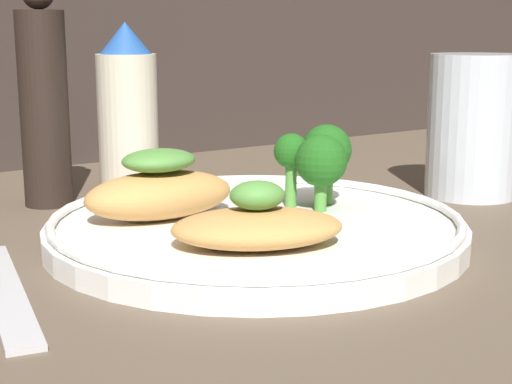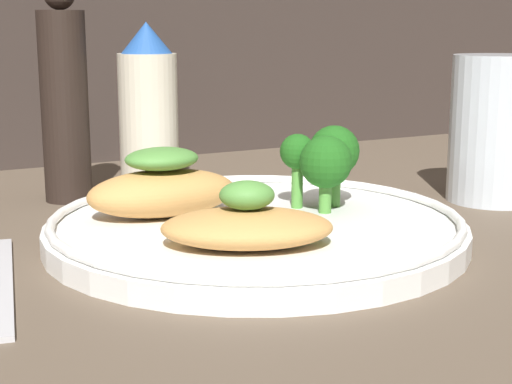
% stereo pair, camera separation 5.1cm
% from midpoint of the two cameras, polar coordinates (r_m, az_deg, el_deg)
% --- Properties ---
extents(ground_plane, '(1.80, 1.80, 0.01)m').
position_cam_midpoint_polar(ground_plane, '(0.52, -2.82, -4.22)').
color(ground_plane, brown).
extents(plate, '(0.28, 0.28, 0.02)m').
position_cam_midpoint_polar(plate, '(0.52, -2.83, -2.63)').
color(plate, white).
rests_on(plate, ground_plane).
extents(grilled_meat_front, '(0.12, 0.10, 0.04)m').
position_cam_midpoint_polar(grilled_meat_front, '(0.46, -3.12, -2.44)').
color(grilled_meat_front, tan).
rests_on(grilled_meat_front, plate).
extents(grilled_meat_middle, '(0.11, 0.06, 0.05)m').
position_cam_midpoint_polar(grilled_meat_middle, '(0.53, -9.80, 0.11)').
color(grilled_meat_middle, tan).
rests_on(grilled_meat_middle, plate).
extents(broccoli_bunch, '(0.06, 0.05, 0.06)m').
position_cam_midpoint_polar(broccoli_bunch, '(0.55, 1.84, 2.60)').
color(broccoli_bunch, '#4C8E38').
rests_on(broccoli_bunch, plate).
extents(sauce_bottle, '(0.05, 0.05, 0.14)m').
position_cam_midpoint_polar(sauce_bottle, '(0.67, -11.50, 5.60)').
color(sauce_bottle, beige).
rests_on(sauce_bottle, ground_plane).
extents(pepper_grinder, '(0.04, 0.04, 0.18)m').
position_cam_midpoint_polar(pepper_grinder, '(0.64, -17.41, 6.23)').
color(pepper_grinder, black).
rests_on(pepper_grinder, ground_plane).
extents(drinking_glass, '(0.08, 0.08, 0.12)m').
position_cam_midpoint_polar(drinking_glass, '(0.67, 13.42, 4.68)').
color(drinking_glass, silver).
rests_on(drinking_glass, ground_plane).
extents(fork, '(0.05, 0.17, 0.01)m').
position_cam_midpoint_polar(fork, '(0.45, -20.94, -6.62)').
color(fork, silver).
rests_on(fork, ground_plane).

